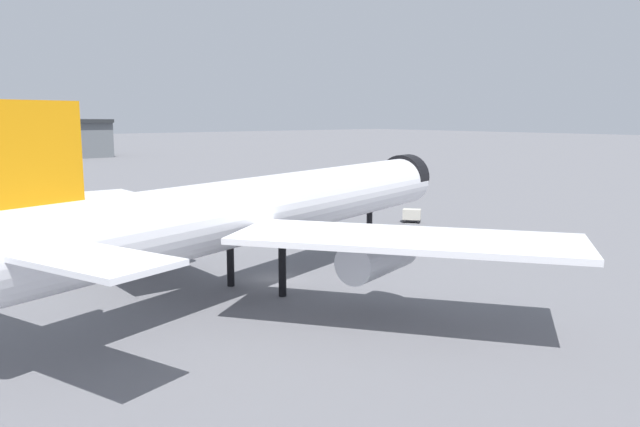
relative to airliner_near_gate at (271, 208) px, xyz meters
The scene contains 6 objects.
ground 7.08m from the airliner_near_gate, 49.45° to the left, with size 900.00×900.00×0.00m, color slate.
airliner_near_gate is the anchor object (origin of this frame).
service_truck_front 36.57m from the airliner_near_gate, 112.42° to the left, with size 4.05×5.95×3.00m.
baggage_tug_wing 34.88m from the airliner_near_gate, 42.89° to the left, with size 3.46×2.45×1.85m.
baggage_cart_trailing 36.70m from the airliner_near_gate, 23.47° to the left, with size 2.80×2.88×1.82m.
traffic_cone_near_nose 34.73m from the airliner_near_gate, 14.08° to the right, with size 0.45×0.45×0.57m, color #F2600C.
Camera 1 is at (-31.45, -45.12, 14.46)m, focal length 35.38 mm.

